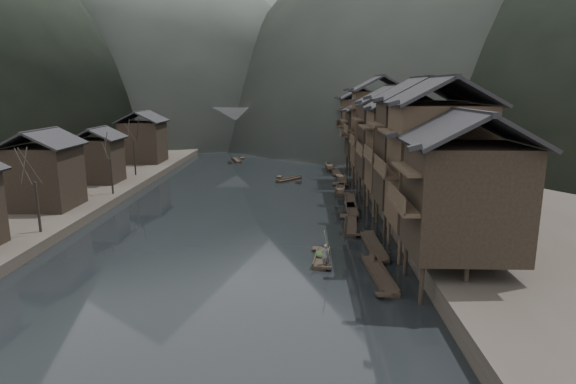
{
  "coord_description": "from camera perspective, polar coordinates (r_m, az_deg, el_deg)",
  "views": [
    {
      "loc": [
        6.64,
        -39.0,
        13.48
      ],
      "look_at": [
        5.1,
        11.28,
        2.5
      ],
      "focal_mm": 30.0,
      "sensor_mm": 36.0,
      "label": 1
    }
  ],
  "objects": [
    {
      "name": "cargo_heap",
      "position": [
        38.69,
        3.96,
        -6.92
      ],
      "size": [
        1.07,
        1.4,
        0.64
      ],
      "primitive_type": "ellipsoid",
      "color": "black",
      "rests_on": "hero_sampan"
    },
    {
      "name": "moored_sampans",
      "position": [
        67.29,
        6.29,
        0.86
      ],
      "size": [
        2.99,
        74.11,
        0.47
      ],
      "color": "black",
      "rests_on": "water"
    },
    {
      "name": "stilt_houses",
      "position": [
        59.23,
        12.2,
        7.39
      ],
      "size": [
        9.0,
        67.6,
        15.32
      ],
      "color": "black",
      "rests_on": "ground"
    },
    {
      "name": "water",
      "position": [
        41.79,
        -7.54,
        -6.61
      ],
      "size": [
        300.0,
        300.0,
        0.0
      ],
      "primitive_type": "plane",
      "color": "black",
      "rests_on": "ground"
    },
    {
      "name": "bamboo_pole",
      "position": [
        35.89,
        4.86,
        -2.86
      ],
      "size": [
        0.8,
        2.06,
        3.94
      ],
      "primitive_type": "cylinder",
      "rotation": [
        0.5,
        0.0,
        -0.35
      ],
      "color": "#8C7A51",
      "rests_on": "boatman"
    },
    {
      "name": "right_bank",
      "position": [
        84.87,
        21.28,
        2.94
      ],
      "size": [
        40.0,
        200.0,
        1.8
      ],
      "primitive_type": "cube",
      "color": "#2D2823",
      "rests_on": "ground"
    },
    {
      "name": "boatman",
      "position": [
        36.72,
        4.46,
        -7.12
      ],
      "size": [
        0.65,
        0.45,
        1.71
      ],
      "primitive_type": "imported",
      "rotation": [
        0.0,
        0.0,
        3.07
      ],
      "color": "#4F4F51",
      "rests_on": "hero_sampan"
    },
    {
      "name": "hero_sampan",
      "position": [
        38.66,
        4.0,
        -7.8
      ],
      "size": [
        1.57,
        4.93,
        0.43
      ],
      "color": "black",
      "rests_on": "water"
    },
    {
      "name": "midriver_boats",
      "position": [
        81.16,
        -3.59,
        2.87
      ],
      "size": [
        13.66,
        24.12,
        0.45
      ],
      "color": "black",
      "rests_on": "water"
    },
    {
      "name": "bare_trees",
      "position": [
        55.14,
        -23.7,
        3.63
      ],
      "size": [
        3.54,
        42.79,
        7.09
      ],
      "color": "black",
      "rests_on": "left_bank"
    },
    {
      "name": "left_houses",
      "position": [
        65.51,
        -22.81,
        4.5
      ],
      "size": [
        8.1,
        53.2,
        8.73
      ],
      "color": "black",
      "rests_on": "left_bank"
    },
    {
      "name": "stone_bridge",
      "position": [
        111.51,
        -1.68,
        8.0
      ],
      "size": [
        40.0,
        6.0,
        9.0
      ],
      "color": "#4C4C4F",
      "rests_on": "ground"
    },
    {
      "name": "left_bank",
      "position": [
        90.22,
        -25.79,
        2.87
      ],
      "size": [
        40.0,
        200.0,
        1.2
      ],
      "primitive_type": "cube",
      "color": "#2D2823",
      "rests_on": "ground"
    }
  ]
}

